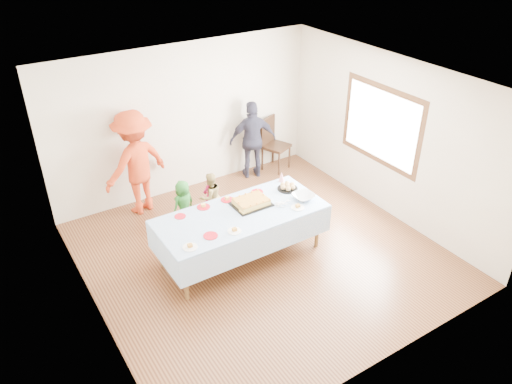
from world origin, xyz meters
TOP-DOWN VIEW (x-y plane):
  - ground at (0.00, 0.00)m, footprint 5.00×5.00m
  - room_walls at (0.05, 0.00)m, footprint 5.04×5.04m
  - party_table at (-0.29, 0.12)m, footprint 2.50×1.10m
  - birthday_cake at (-0.04, 0.22)m, footprint 0.56×0.43m
  - rolls_tray at (0.69, 0.31)m, footprint 0.32×0.32m
  - punch_bowl at (0.72, -0.06)m, footprint 0.33×0.33m
  - party_hat at (0.75, 0.58)m, footprint 0.10×0.10m
  - fork_pile at (0.34, -0.03)m, footprint 0.24×0.18m
  - plate_red_far_a at (-1.08, 0.50)m, footprint 0.16×0.16m
  - plate_red_far_b at (-0.68, 0.55)m, footprint 0.20×0.20m
  - plate_red_far_c at (-0.28, 0.53)m, footprint 0.20×0.20m
  - plate_red_far_d at (0.23, 0.49)m, footprint 0.19×0.19m
  - plate_red_near at (-0.93, -0.16)m, footprint 0.20×0.20m
  - plate_white_left at (-1.28, -0.24)m, footprint 0.20×0.20m
  - plate_white_mid at (-0.60, -0.24)m, footprint 0.20×0.20m
  - plate_white_right at (0.49, -0.22)m, footprint 0.20×0.20m
  - dining_chair at (1.74, 2.28)m, footprint 0.60×0.60m
  - toddler_left at (-0.14, 1.37)m, footprint 0.29×0.21m
  - toddler_mid at (-0.67, 1.30)m, footprint 0.47×0.37m
  - toddler_right at (-0.18, 1.29)m, footprint 0.45×0.37m
  - adult_left at (-1.09, 2.20)m, footprint 1.33×0.98m
  - adult_right at (1.23, 2.20)m, footprint 0.97×0.64m

SIDE VIEW (x-z plane):
  - ground at x=0.00m, z-range 0.00..0.00m
  - toddler_left at x=-0.14m, z-range 0.00..0.76m
  - toddler_mid at x=-0.67m, z-range 0.00..0.85m
  - toddler_right at x=-0.18m, z-range 0.00..0.86m
  - dining_chair at x=1.74m, z-range 0.06..1.12m
  - party_table at x=-0.29m, z-range 0.33..1.11m
  - adult_right at x=1.23m, z-range 0.00..1.53m
  - plate_red_far_a at x=-1.08m, z-range 0.78..0.79m
  - plate_red_far_b at x=-0.68m, z-range 0.78..0.79m
  - plate_red_far_c at x=-0.28m, z-range 0.78..0.79m
  - plate_red_far_d at x=0.23m, z-range 0.78..0.79m
  - plate_red_near at x=-0.93m, z-range 0.78..0.79m
  - plate_white_left at x=-1.28m, z-range 0.78..0.79m
  - plate_white_mid at x=-0.60m, z-range 0.78..0.79m
  - plate_white_right at x=0.49m, z-range 0.78..0.79m
  - fork_pile at x=0.34m, z-range 0.78..0.85m
  - punch_bowl at x=0.72m, z-range 0.78..0.86m
  - rolls_tray at x=0.69m, z-range 0.77..0.87m
  - birthday_cake at x=-0.04m, z-range 0.78..0.88m
  - party_hat at x=0.75m, z-range 0.78..0.94m
  - adult_left at x=-1.09m, z-range 0.00..1.83m
  - room_walls at x=0.05m, z-range 0.41..3.13m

